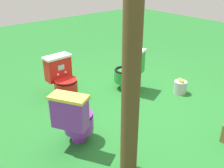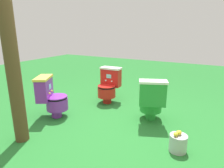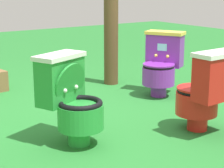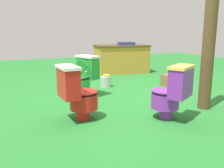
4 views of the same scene
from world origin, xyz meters
name	(u,v)px [view 2 (image 2 of 4)]	position (x,y,z in m)	size (l,w,h in m)	color
ground	(112,129)	(0.00, 0.00, 0.00)	(14.00, 14.00, 0.00)	#26752D
toilet_red	(109,85)	(-1.02, -0.64, 0.37)	(0.51, 0.44, 0.73)	red
toilet_green	(152,100)	(-0.57, 0.43, 0.37)	(0.61, 0.56, 0.73)	green
toilet_purple	(51,97)	(0.11, -1.13, 0.37)	(0.59, 0.63, 0.73)	purple
wooden_post	(13,70)	(0.87, -0.96, 0.99)	(0.18, 0.18, 1.99)	brown
lemon_bucket	(178,143)	(0.10, 1.00, 0.12)	(0.22, 0.22, 0.28)	#B7B7BF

